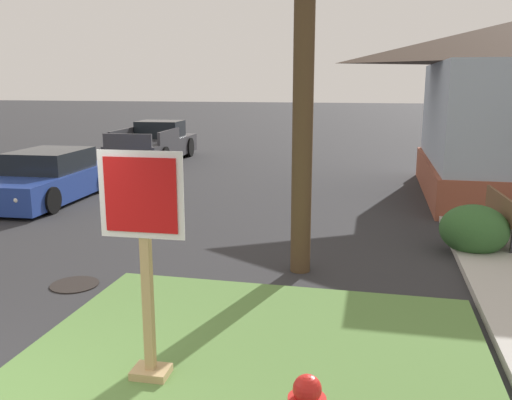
% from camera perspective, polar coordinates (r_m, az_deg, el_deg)
% --- Properties ---
extents(grass_corner_patch, '(4.93, 4.93, 0.08)m').
position_cam_1_polar(grass_corner_patch, '(5.68, -1.09, -18.20)').
color(grass_corner_patch, '#567F3D').
rests_on(grass_corner_patch, ground).
extents(stop_sign, '(0.81, 0.29, 2.24)m').
position_cam_1_polar(stop_sign, '(5.25, -11.54, -6.95)').
color(stop_sign, tan).
rests_on(stop_sign, grass_corner_patch).
extents(manhole_cover, '(0.70, 0.70, 0.02)m').
position_cam_1_polar(manhole_cover, '(8.50, -18.54, -8.43)').
color(manhole_cover, black).
rests_on(manhole_cover, ground).
extents(parked_sedan_blue, '(2.08, 4.38, 1.25)m').
position_cam_1_polar(parked_sedan_blue, '(14.69, -21.06, 2.10)').
color(parked_sedan_blue, '#233D93').
rests_on(parked_sedan_blue, ground).
extents(pickup_truck_charcoal, '(2.22, 5.32, 1.48)m').
position_cam_1_polar(pickup_truck_charcoal, '(20.95, -10.56, 5.71)').
color(pickup_truck_charcoal, '#38383D').
rests_on(pickup_truck_charcoal, ground).
extents(street_bench, '(0.51, 1.81, 0.85)m').
position_cam_1_polar(street_bench, '(10.77, 24.80, -1.37)').
color(street_bench, brown).
rests_on(street_bench, sidewalk_strip).
extents(shrub_by_curb, '(1.16, 1.16, 0.86)m').
position_cam_1_polar(shrub_by_curb, '(10.11, 21.96, -2.91)').
color(shrub_by_curb, '#2F5B2B').
rests_on(shrub_by_curb, ground).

